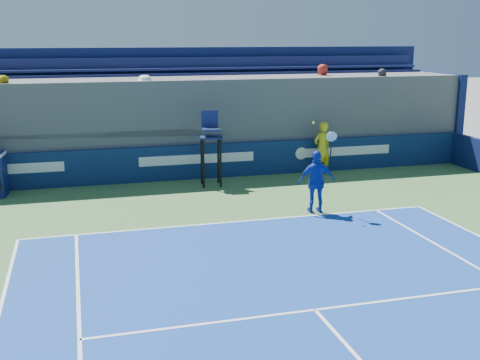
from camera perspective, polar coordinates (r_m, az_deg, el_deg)
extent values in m
imported|color=gold|center=(21.49, 7.79, 3.00)|extent=(0.78, 0.61, 1.89)
cube|color=white|center=(16.01, -0.37, -3.97)|extent=(10.97, 0.07, 0.00)
cube|color=white|center=(11.16, 7.13, -12.11)|extent=(8.23, 0.07, 0.00)
cube|color=#0D1F4B|center=(20.79, -4.10, 1.73)|extent=(20.40, 0.20, 1.20)
cube|color=white|center=(20.38, -20.82, 0.98)|extent=(3.20, 0.01, 0.32)
cube|color=white|center=(20.66, -4.05, 2.00)|extent=(4.00, 0.01, 0.32)
cube|color=white|center=(22.38, 9.90, 2.72)|extent=(3.60, 0.01, 0.32)
cylinder|color=white|center=(21.71, 5.83, 2.52)|extent=(0.44, 0.01, 0.44)
cylinder|color=black|center=(19.46, -3.49, 1.53)|extent=(0.08, 0.08, 1.60)
cylinder|color=black|center=(19.52, -1.85, 1.58)|extent=(0.08, 0.08, 1.60)
cylinder|color=black|center=(20.00, -3.66, 1.85)|extent=(0.08, 0.08, 1.60)
cylinder|color=black|center=(20.07, -2.07, 1.91)|extent=(0.08, 0.08, 1.60)
cube|color=#0D1845|center=(19.61, -2.80, 4.10)|extent=(0.77, 0.77, 0.06)
cube|color=#14204D|center=(19.47, -2.77, 4.77)|extent=(0.59, 0.50, 0.08)
cube|color=#151B4F|center=(19.78, -2.90, 5.79)|extent=(0.55, 0.12, 0.60)
imported|color=#1530AE|center=(16.80, 7.28, -0.17)|extent=(1.08, 0.57, 1.76)
cylinder|color=black|center=(16.64, 8.58, 2.51)|extent=(0.07, 0.16, 0.39)
torus|color=silver|center=(16.49, 8.68, 4.10)|extent=(0.31, 0.18, 0.29)
cylinder|color=silver|center=(16.49, 8.68, 4.10)|extent=(0.26, 0.14, 0.24)
sphere|color=yellow|center=(16.36, 6.99, 5.40)|extent=(0.07, 0.07, 0.07)
cube|color=#4A4A4E|center=(22.44, -5.12, 5.41)|extent=(20.40, 3.60, 3.38)
cube|color=#4A4A4E|center=(21.16, -4.44, 4.34)|extent=(20.40, 0.90, 0.55)
cube|color=#141B4B|center=(21.00, -4.41, 5.58)|extent=(20.00, 0.45, 0.08)
cube|color=#141B4B|center=(21.21, -4.55, 6.20)|extent=(20.00, 0.06, 0.45)
cube|color=#4A4A4E|center=(21.96, -4.92, 6.11)|extent=(20.40, 0.90, 0.55)
cube|color=#141B4B|center=(21.81, -4.90, 7.32)|extent=(20.00, 0.45, 0.08)
cube|color=#141B4B|center=(22.03, -5.03, 7.90)|extent=(20.00, 0.06, 0.45)
cube|color=#4A4A4E|center=(22.78, -5.37, 7.76)|extent=(20.40, 0.90, 0.55)
cube|color=#141B4B|center=(22.64, -5.35, 8.93)|extent=(20.00, 0.45, 0.08)
cube|color=#141B4B|center=(22.87, -5.47, 9.48)|extent=(20.00, 0.06, 0.45)
cube|color=#4A4A4E|center=(23.61, -5.79, 9.29)|extent=(20.40, 0.90, 0.55)
cube|color=#141B4B|center=(23.49, -5.77, 10.43)|extent=(20.00, 0.45, 0.08)
cube|color=#141B4B|center=(23.72, -5.89, 10.94)|extent=(20.00, 0.06, 0.45)
cube|color=#0C1647|center=(24.29, -5.98, 7.21)|extent=(20.80, 0.30, 4.40)
cube|color=#0C1647|center=(26.32, 17.77, 6.03)|extent=(0.30, 3.90, 3.40)
imported|color=yellow|center=(20.69, -21.49, 6.66)|extent=(0.95, 0.77, 1.86)
imported|color=white|center=(20.71, -8.94, 7.33)|extent=(1.28, 0.91, 1.79)
imported|color=#B52219|center=(23.30, 7.81, 9.02)|extent=(0.76, 0.54, 1.48)
imported|color=black|center=(23.38, 13.13, 7.95)|extent=(0.74, 0.54, 1.88)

